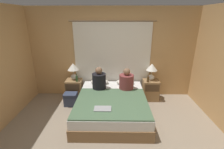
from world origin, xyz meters
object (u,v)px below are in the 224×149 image
object	(u,v)px
bed	(112,105)
beer_bottle_on_left_stand	(77,79)
laptop_on_bed	(103,109)
pillow_left	(100,82)
lamp_left	(73,69)
person_left_in_bed	(99,80)
nightstand_left	(74,89)
backpack_on_floor	(71,98)
nightstand_right	(150,90)
pillow_right	(125,82)
beer_bottle_on_right_stand	(148,79)
person_right_in_bed	(126,81)
lamp_right	(152,69)

from	to	relation	value
bed	beer_bottle_on_left_stand	size ratio (longest dim) A/B	9.04
laptop_on_bed	pillow_left	bearing A→B (deg)	97.74
lamp_left	person_left_in_bed	distance (m)	0.86
nightstand_left	backpack_on_floor	world-z (taller)	nightstand_left
person_left_in_bed	beer_bottle_on_left_stand	bearing A→B (deg)	159.94
bed	laptop_on_bed	bearing A→B (deg)	-106.25
beer_bottle_on_left_stand	nightstand_right	bearing A→B (deg)	2.99
bed	pillow_right	world-z (taller)	pillow_right
pillow_right	laptop_on_bed	world-z (taller)	pillow_right
beer_bottle_on_left_stand	laptop_on_bed	size ratio (longest dim) A/B	0.63
bed	beer_bottle_on_left_stand	xyz separation A→B (m)	(-0.96, 0.66, 0.43)
nightstand_left	lamp_left	xyz separation A→B (m)	(-0.00, 0.06, 0.59)
pillow_right	beer_bottle_on_right_stand	xyz separation A→B (m)	(0.60, -0.13, 0.13)
person_right_in_bed	laptop_on_bed	distance (m)	1.16
lamp_left	backpack_on_floor	world-z (taller)	lamp_left
nightstand_left	beer_bottle_on_right_stand	bearing A→B (deg)	-2.99
pillow_left	beer_bottle_on_left_stand	distance (m)	0.63
beer_bottle_on_left_stand	person_left_in_bed	bearing A→B (deg)	-20.06
lamp_right	backpack_on_floor	xyz separation A→B (m)	(-2.17, -0.43, -0.68)
pillow_left	laptop_on_bed	distance (m)	1.39
lamp_left	lamp_right	world-z (taller)	same
laptop_on_bed	beer_bottle_on_right_stand	bearing A→B (deg)	47.84
pillow_left	beer_bottle_on_right_stand	world-z (taller)	beer_bottle_on_right_stand
pillow_left	person_left_in_bed	distance (m)	0.40
bed	pillow_right	size ratio (longest dim) A/B	3.98
pillow_right	beer_bottle_on_left_stand	distance (m)	1.33
backpack_on_floor	person_left_in_bed	bearing A→B (deg)	2.84
person_left_in_bed	beer_bottle_on_left_stand	distance (m)	0.67
lamp_left	person_left_in_bed	xyz separation A→B (m)	(0.74, -0.40, -0.18)
bed	nightstand_left	size ratio (longest dim) A/B	3.45
pillow_left	beer_bottle_on_right_stand	bearing A→B (deg)	-5.61
lamp_left	beer_bottle_on_right_stand	size ratio (longest dim) A/B	2.22
bed	person_right_in_bed	size ratio (longest dim) A/B	3.49
lamp_left	pillow_left	distance (m)	0.80
laptop_on_bed	backpack_on_floor	xyz separation A→B (m)	(-0.92, 0.98, -0.30)
nightstand_left	laptop_on_bed	xyz separation A→B (m)	(0.91, -1.35, 0.21)
beer_bottle_on_left_stand	backpack_on_floor	size ratio (longest dim) A/B	0.63
beer_bottle_on_left_stand	backpack_on_floor	bearing A→B (deg)	-116.24
nightstand_left	lamp_right	distance (m)	2.23
pillow_right	lamp_right	bearing A→B (deg)	3.00
nightstand_left	person_right_in_bed	xyz separation A→B (m)	(1.44, -0.34, 0.39)
pillow_right	laptop_on_bed	bearing A→B (deg)	-111.02
nightstand_right	pillow_left	xyz separation A→B (m)	(-1.44, 0.02, 0.23)
person_left_in_bed	laptop_on_bed	size ratio (longest dim) A/B	1.72
person_right_in_bed	beer_bottle_on_right_stand	size ratio (longest dim) A/B	2.69
person_right_in_bed	laptop_on_bed	size ratio (longest dim) A/B	1.64
pillow_left	nightstand_left	bearing A→B (deg)	-178.18
nightstand_left	backpack_on_floor	xyz separation A→B (m)	(-0.02, -0.37, -0.09)
bed	beer_bottle_on_right_stand	world-z (taller)	beer_bottle_on_right_stand
lamp_right	beer_bottle_on_left_stand	xyz separation A→B (m)	(-2.04, -0.17, -0.22)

